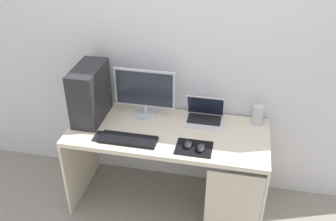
# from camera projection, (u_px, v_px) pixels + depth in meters

# --- Properties ---
(ground_plane) EXTENTS (8.00, 8.00, 0.00)m
(ground_plane) POSITION_uv_depth(u_px,v_px,m) (168.00, 200.00, 3.26)
(ground_plane) COLOR gray
(wall_back) EXTENTS (4.00, 0.05, 2.60)m
(wall_back) POSITION_uv_depth(u_px,v_px,m) (178.00, 41.00, 2.88)
(wall_back) COLOR silver
(wall_back) RESTS_ON ground_plane
(desk) EXTENTS (1.52, 0.65, 0.72)m
(desk) POSITION_uv_depth(u_px,v_px,m) (170.00, 146.00, 2.94)
(desk) COLOR beige
(desk) RESTS_ON ground_plane
(pc_tower) EXTENTS (0.20, 0.41, 0.44)m
(pc_tower) POSITION_uv_depth(u_px,v_px,m) (90.00, 93.00, 2.93)
(pc_tower) COLOR #232326
(pc_tower) RESTS_ON desk
(monitor) EXTENTS (0.48, 0.19, 0.40)m
(monitor) POSITION_uv_depth(u_px,v_px,m) (145.00, 92.00, 2.97)
(monitor) COLOR #B7BCC6
(monitor) RESTS_ON desk
(laptop) EXTENTS (0.30, 0.23, 0.21)m
(laptop) POSITION_uv_depth(u_px,v_px,m) (204.00, 116.00, 2.98)
(laptop) COLOR silver
(laptop) RESTS_ON desk
(speaker) EXTENTS (0.08, 0.08, 0.16)m
(speaker) POSITION_uv_depth(u_px,v_px,m) (258.00, 115.00, 2.93)
(speaker) COLOR #B7BCC6
(speaker) RESTS_ON desk
(keyboard) EXTENTS (0.42, 0.14, 0.02)m
(keyboard) POSITION_uv_depth(u_px,v_px,m) (128.00, 140.00, 2.76)
(keyboard) COLOR black
(keyboard) RESTS_ON desk
(mousepad) EXTENTS (0.26, 0.20, 0.00)m
(mousepad) POSITION_uv_depth(u_px,v_px,m) (194.00, 148.00, 2.69)
(mousepad) COLOR black
(mousepad) RESTS_ON desk
(mouse_left) EXTENTS (0.06, 0.10, 0.03)m
(mouse_left) POSITION_uv_depth(u_px,v_px,m) (188.00, 144.00, 2.70)
(mouse_left) COLOR black
(mouse_left) RESTS_ON mousepad
(mouse_right) EXTENTS (0.06, 0.10, 0.03)m
(mouse_right) POSITION_uv_depth(u_px,v_px,m) (201.00, 148.00, 2.66)
(mouse_right) COLOR black
(mouse_right) RESTS_ON mousepad
(cell_phone) EXTENTS (0.07, 0.13, 0.01)m
(cell_phone) POSITION_uv_depth(u_px,v_px,m) (99.00, 136.00, 2.81)
(cell_phone) COLOR black
(cell_phone) RESTS_ON desk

